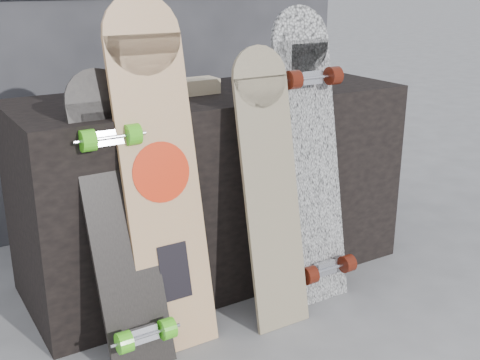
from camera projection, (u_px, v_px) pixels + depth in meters
ground at (279, 321)px, 2.29m from camera, size 60.00×60.00×0.00m
vendor_table at (214, 185)px, 2.56m from camera, size 1.60×0.60×0.80m
booth at (130, 7)px, 3.03m from camera, size 2.40×0.22×2.20m
merch_box_purple at (114, 91)px, 2.18m from camera, size 0.18×0.12×0.10m
merch_box_small at (268, 68)px, 2.66m from camera, size 0.14×0.14×0.12m
merch_box_flat at (191, 87)px, 2.39m from camera, size 0.22×0.10×0.06m
longboard_geisha at (160, 167)px, 2.03m from camera, size 0.27×0.28×1.20m
longboard_celtic at (270, 181)px, 2.17m from camera, size 0.22×0.22×1.02m
longboard_cascadia at (311, 153)px, 2.33m from camera, size 0.26×0.30×1.15m
skateboard_dark at (120, 216)px, 1.98m from camera, size 0.22×0.39×0.97m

